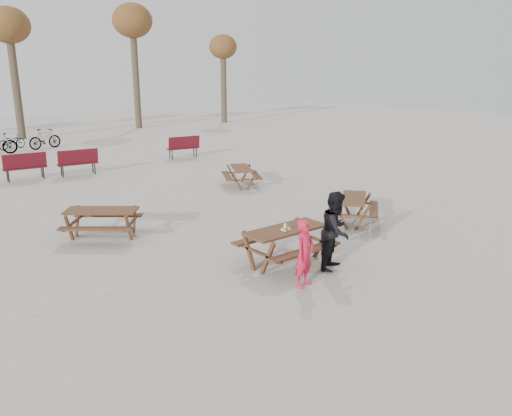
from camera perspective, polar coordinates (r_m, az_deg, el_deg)
ground at (r=10.66m, az=3.38°, el=-6.32°), size 80.00×80.00×0.00m
main_picnic_table at (r=10.46m, az=3.43°, el=-3.33°), size 1.80×1.45×0.78m
food_tray at (r=10.29m, az=3.43°, el=-2.44°), size 0.18×0.11×0.03m
bread_roll at (r=10.28m, az=3.44°, el=-2.21°), size 0.14×0.06×0.05m
soda_bottle at (r=10.19m, az=3.33°, el=-2.30°), size 0.07×0.07×0.17m
child at (r=9.38m, az=5.57°, el=-5.20°), size 0.54×0.43×1.31m
adult at (r=10.26m, az=9.12°, el=-2.57°), size 0.97×0.88×1.62m
picnic_table_east at (r=13.59m, az=11.03°, el=-0.20°), size 2.06×2.01×0.69m
picnic_table_north at (r=12.61m, az=-17.15°, el=-1.76°), size 2.17×2.12×0.73m
picnic_table_far at (r=17.56m, az=-1.66°, el=3.60°), size 1.82×1.94×0.66m
park_bench_row at (r=20.61m, az=-21.78°, el=4.80°), size 12.91×1.59×1.03m
tree_row at (r=33.42m, az=-26.86°, el=17.78°), size 32.17×3.52×8.26m
fallen_leaves at (r=12.78m, az=-2.45°, el=-2.52°), size 11.00×11.00×0.01m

